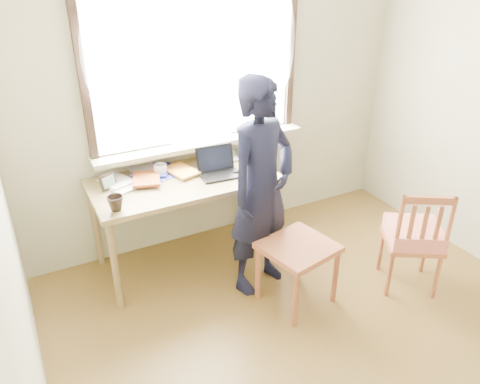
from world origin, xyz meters
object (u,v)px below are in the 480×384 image
mug_dark (116,203)px  work_chair (298,254)px  side_chair (414,235)px  person (261,189)px  laptop (218,168)px  mug_white (160,169)px  desk (185,188)px

mug_dark → work_chair: bearing=-27.8°
side_chair → person: size_ratio=0.53×
work_chair → side_chair: 0.92m
work_chair → side_chair: side_chair is taller
laptop → side_chair: bearing=-43.2°
mug_white → mug_dark: mug_dark is taller
desk → laptop: bearing=-7.1°
mug_dark → work_chair: mug_dark is taller
laptop → person: size_ratio=0.20×
laptop → mug_dark: bearing=-166.3°
mug_dark → work_chair: size_ratio=0.20×
side_chair → mug_dark: bearing=157.1°
mug_white → mug_dark: 0.62m
desk → side_chair: side_chair is taller
desk → work_chair: bearing=-57.8°
desk → mug_white: 0.25m
person → mug_white: bearing=109.5°
desk → mug_white: size_ratio=13.26×
desk → laptop: laptop is taller
desk → mug_dark: size_ratio=12.59×
desk → mug_white: mug_white is taller
laptop → mug_dark: size_ratio=2.85×
desk → person: size_ratio=0.88×
desk → laptop: size_ratio=4.41×
side_chair → person: person is taller
desk → mug_dark: bearing=-157.4°
side_chair → laptop: bearing=136.8°
desk → mug_white: bearing=128.9°
work_chair → side_chair: bearing=-16.2°
person → side_chair: bearing=-48.2°
work_chair → laptop: bearing=107.3°
laptop → mug_dark: (-0.88, -0.21, 0.00)m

